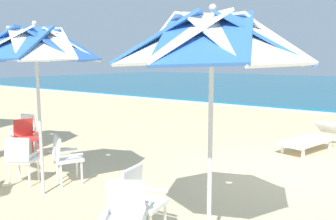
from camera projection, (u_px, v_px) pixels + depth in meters
ground_plane at (287, 174)px, 6.57m from camera, size 80.00×80.00×0.00m
beach_umbrella_0 at (212, 43)px, 3.49m from camera, size 2.07×2.07×2.71m
plastic_chair_0 at (140, 198)px, 4.18m from camera, size 0.53×0.50×0.87m
plastic_chair_1 at (124, 217)px, 3.66m from camera, size 0.61×0.62×0.87m
beach_umbrella_1 at (36, 47)px, 5.25m from camera, size 1.98×1.98×2.75m
plastic_chair_2 at (21, 157)px, 5.93m from camera, size 0.61×0.63×0.87m
plastic_chair_3 at (65, 156)px, 6.00m from camera, size 0.59×0.61×0.87m
plastic_chair_5 at (25, 130)px, 8.28m from camera, size 0.51×0.54×0.87m
plastic_chair_6 at (26, 136)px, 7.62m from camera, size 0.55×0.52×0.87m
sun_lounger_1 at (312, 138)px, 8.35m from camera, size 1.12×2.23×0.62m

